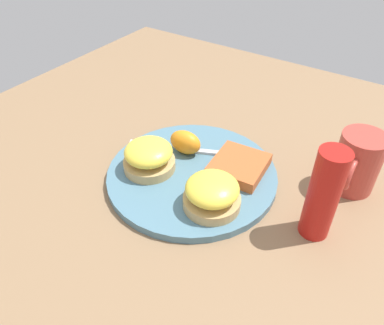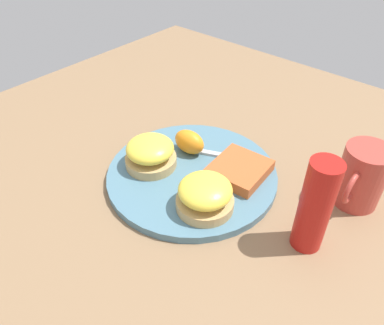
{
  "view_description": "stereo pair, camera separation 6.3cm",
  "coord_description": "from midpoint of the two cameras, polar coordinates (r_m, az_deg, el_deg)",
  "views": [
    {
      "loc": [
        0.41,
        0.27,
        0.43
      ],
      "look_at": [
        0.0,
        0.0,
        0.03
      ],
      "focal_mm": 35.0,
      "sensor_mm": 36.0,
      "label": 1
    },
    {
      "loc": [
        0.37,
        0.32,
        0.43
      ],
      "look_at": [
        0.0,
        0.0,
        0.03
      ],
      "focal_mm": 35.0,
      "sensor_mm": 36.0,
      "label": 2
    }
  ],
  "objects": [
    {
      "name": "sandwich_benedict_right",
      "position": [
        0.57,
        5.21,
        -5.07
      ],
      "size": [
        0.09,
        0.09,
        0.05
      ],
      "color": "tan",
      "rests_on": "plate"
    },
    {
      "name": "ground_plane",
      "position": [
        0.66,
        2.77,
        -2.42
      ],
      "size": [
        1.1,
        1.1,
        0.0
      ],
      "primitive_type": "plane",
      "color": "#846647"
    },
    {
      "name": "sandwich_benedict_left",
      "position": [
        0.65,
        -3.59,
        1.35
      ],
      "size": [
        0.09,
        0.09,
        0.05
      ],
      "color": "tan",
      "rests_on": "plate"
    },
    {
      "name": "fork",
      "position": [
        0.69,
        1.86,
        1.97
      ],
      "size": [
        0.11,
        0.23,
        0.0
      ],
      "color": "silver",
      "rests_on": "plate"
    },
    {
      "name": "condiment_bottle",
      "position": [
        0.54,
        21.49,
        -6.48
      ],
      "size": [
        0.04,
        0.04,
        0.15
      ],
      "primitive_type": "cylinder",
      "color": "#B21914",
      "rests_on": "ground_plane"
    },
    {
      "name": "orange_wedge",
      "position": [
        0.68,
        2.27,
        3.06
      ],
      "size": [
        0.04,
        0.06,
        0.04
      ],
      "primitive_type": "ellipsoid",
      "rotation": [
        0.0,
        0.0,
        4.77
      ],
      "color": "orange",
      "rests_on": "plate"
    },
    {
      "name": "cup",
      "position": [
        0.65,
        27.0,
        -2.04
      ],
      "size": [
        0.1,
        0.07,
        0.1
      ],
      "color": "#B23D33",
      "rests_on": "ground_plane"
    },
    {
      "name": "plate",
      "position": [
        0.65,
        2.79,
        -1.96
      ],
      "size": [
        0.29,
        0.29,
        0.01
      ],
      "primitive_type": "cylinder",
      "color": "slate",
      "rests_on": "ground_plane"
    },
    {
      "name": "hashbrown_patty",
      "position": [
        0.64,
        10.05,
        -1.17
      ],
      "size": [
        0.1,
        0.09,
        0.02
      ],
      "primitive_type": "cube",
      "rotation": [
        0.0,
        0.0,
        0.08
      ],
      "color": "#B4582B",
      "rests_on": "plate"
    }
  ]
}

